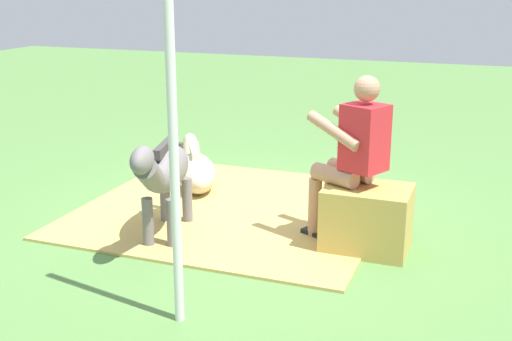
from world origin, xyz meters
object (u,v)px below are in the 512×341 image
Objects in this scene: hay_bale at (367,218)px; tent_pole_left at (173,140)px; person_seated at (352,152)px; pony_standing at (164,172)px; pony_lying at (195,169)px.

tent_pole_left is (0.89, 1.55, 0.92)m from hay_bale.
person_seated is 1.52m from pony_standing.
person_seated is at bearing -163.66° from pony_standing.
person_seated is 0.59× the size of tent_pole_left.
hay_bale is 0.51× the size of pony_standing.
tent_pole_left reaches higher than person_seated.
hay_bale is 1.68m from pony_standing.
tent_pole_left is at bearing 60.14° from hay_bale.
tent_pole_left is at bearing 65.39° from person_seated.
pony_lying is 2.93m from tent_pole_left.
pony_lying is (1.99, -0.98, -0.07)m from hay_bale.
tent_pole_left reaches higher than pony_standing.
pony_standing is (1.61, 0.37, 0.32)m from hay_bale.
pony_lying is (0.38, -1.35, -0.39)m from pony_standing.
pony_lying is at bearing -66.43° from tent_pole_left.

